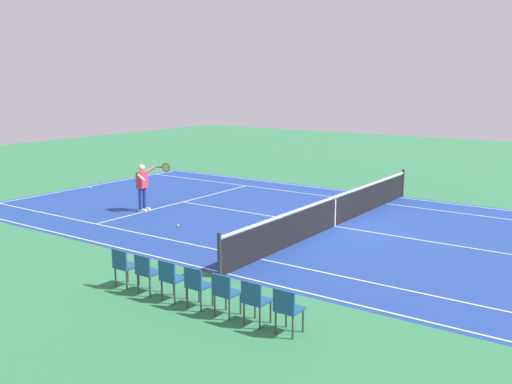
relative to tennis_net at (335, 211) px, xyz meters
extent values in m
plane|color=#2D7247|center=(0.00, 0.00, -0.49)|extent=(60.00, 60.00, 0.00)
cube|color=navy|center=(0.00, 0.00, -0.49)|extent=(24.20, 11.40, 0.00)
cube|color=white|center=(11.90, 0.00, -0.49)|extent=(0.05, 11.00, 0.01)
cube|color=white|center=(0.00, -5.50, -0.49)|extent=(23.80, 0.05, 0.01)
cube|color=white|center=(0.00, 5.50, -0.49)|extent=(23.80, 0.05, 0.01)
cube|color=white|center=(0.00, -4.11, -0.49)|extent=(23.80, 0.05, 0.01)
cube|color=white|center=(0.00, 4.11, -0.49)|extent=(23.80, 0.05, 0.01)
cube|color=white|center=(6.40, 0.00, -0.49)|extent=(0.05, 8.22, 0.01)
cube|color=white|center=(0.00, 0.00, -0.49)|extent=(12.80, 0.05, 0.01)
cube|color=white|center=(11.75, 0.00, -0.49)|extent=(0.30, 0.05, 0.01)
cylinder|color=#2D2D33|center=(0.00, -5.80, 0.05)|extent=(0.10, 0.10, 1.08)
cylinder|color=#2D2D33|center=(0.00, 5.80, 0.05)|extent=(0.10, 0.10, 1.08)
cube|color=black|center=(0.00, 0.00, -0.05)|extent=(0.02, 11.60, 0.88)
cube|color=white|center=(0.00, 0.00, 0.46)|extent=(0.04, 11.60, 0.06)
cube|color=white|center=(0.00, 0.00, -0.05)|extent=(0.04, 0.06, 0.88)
cylinder|color=navy|center=(6.52, 2.02, -0.04)|extent=(0.15, 0.15, 0.74)
cube|color=white|center=(6.46, 2.01, -0.45)|extent=(0.30, 0.17, 0.09)
cylinder|color=navy|center=(6.57, 1.79, -0.04)|extent=(0.15, 0.15, 0.74)
cube|color=white|center=(6.51, 1.77, -0.45)|extent=(0.30, 0.17, 0.09)
cube|color=#E03342|center=(6.54, 1.90, 0.61)|extent=(0.31, 0.42, 0.56)
sphere|color=beige|center=(6.54, 1.90, 1.04)|extent=(0.23, 0.23, 0.23)
cylinder|color=beige|center=(6.31, 2.14, 0.74)|extent=(0.42, 0.14, 0.26)
cylinder|color=beige|center=(6.43, 1.59, 0.94)|extent=(0.40, 0.29, 0.30)
cylinder|color=#232326|center=(6.14, 1.47, 1.05)|extent=(0.28, 0.09, 0.04)
torus|color=#232326|center=(5.85, 1.41, 1.05)|extent=(0.31, 0.09, 0.31)
cylinder|color=#C6D84C|center=(5.85, 1.41, 1.05)|extent=(0.27, 0.06, 0.27)
sphere|color=#CCE01E|center=(4.01, 2.86, -0.46)|extent=(0.07, 0.07, 0.07)
cylinder|color=#38383D|center=(-2.73, 7.25, -0.27)|extent=(0.04, 0.04, 0.44)
cylinder|color=#38383D|center=(-3.09, 7.25, -0.27)|extent=(0.04, 0.04, 0.44)
cylinder|color=#38383D|center=(-2.73, 7.61, -0.27)|extent=(0.04, 0.04, 0.44)
cylinder|color=#38383D|center=(-3.09, 7.61, -0.27)|extent=(0.04, 0.04, 0.44)
cube|color=navy|center=(-2.91, 7.43, -0.03)|extent=(0.44, 0.44, 0.04)
cube|color=navy|center=(-2.91, 7.63, 0.19)|extent=(0.44, 0.04, 0.40)
cylinder|color=#38383D|center=(-2.02, 7.25, -0.27)|extent=(0.04, 0.04, 0.44)
cylinder|color=#38383D|center=(-2.38, 7.25, -0.27)|extent=(0.04, 0.04, 0.44)
cylinder|color=#38383D|center=(-2.02, 7.61, -0.27)|extent=(0.04, 0.04, 0.44)
cylinder|color=#38383D|center=(-2.38, 7.61, -0.27)|extent=(0.04, 0.04, 0.44)
cube|color=navy|center=(-2.20, 7.43, -0.03)|extent=(0.44, 0.44, 0.04)
cube|color=navy|center=(-2.20, 7.63, 0.19)|extent=(0.44, 0.04, 0.40)
cylinder|color=#38383D|center=(-1.32, 7.25, -0.27)|extent=(0.04, 0.04, 0.44)
cylinder|color=#38383D|center=(-1.68, 7.25, -0.27)|extent=(0.04, 0.04, 0.44)
cylinder|color=#38383D|center=(-1.32, 7.61, -0.27)|extent=(0.04, 0.04, 0.44)
cylinder|color=#38383D|center=(-1.68, 7.61, -0.27)|extent=(0.04, 0.04, 0.44)
cube|color=navy|center=(-1.50, 7.43, -0.03)|extent=(0.44, 0.44, 0.04)
cube|color=navy|center=(-1.50, 7.63, 0.19)|extent=(0.44, 0.04, 0.40)
cylinder|color=#38383D|center=(-0.61, 7.25, -0.27)|extent=(0.04, 0.04, 0.44)
cylinder|color=#38383D|center=(-0.97, 7.25, -0.27)|extent=(0.04, 0.04, 0.44)
cylinder|color=#38383D|center=(-0.61, 7.61, -0.27)|extent=(0.04, 0.04, 0.44)
cylinder|color=#38383D|center=(-0.97, 7.61, -0.27)|extent=(0.04, 0.04, 0.44)
cube|color=navy|center=(-0.79, 7.43, -0.03)|extent=(0.44, 0.44, 0.04)
cube|color=navy|center=(-0.79, 7.63, 0.19)|extent=(0.44, 0.04, 0.40)
cylinder|color=#38383D|center=(0.10, 7.25, -0.27)|extent=(0.04, 0.04, 0.44)
cylinder|color=#38383D|center=(-0.26, 7.25, -0.27)|extent=(0.04, 0.04, 0.44)
cylinder|color=#38383D|center=(0.10, 7.61, -0.27)|extent=(0.04, 0.04, 0.44)
cylinder|color=#38383D|center=(-0.26, 7.61, -0.27)|extent=(0.04, 0.04, 0.44)
cube|color=navy|center=(-0.08, 7.43, -0.03)|extent=(0.44, 0.44, 0.04)
cube|color=navy|center=(-0.08, 7.63, 0.19)|extent=(0.44, 0.04, 0.40)
cylinder|color=#38383D|center=(0.80, 7.25, -0.27)|extent=(0.04, 0.04, 0.44)
cylinder|color=#38383D|center=(0.44, 7.25, -0.27)|extent=(0.04, 0.04, 0.44)
cylinder|color=#38383D|center=(0.80, 7.61, -0.27)|extent=(0.04, 0.04, 0.44)
cylinder|color=#38383D|center=(0.44, 7.61, -0.27)|extent=(0.04, 0.04, 0.44)
cube|color=navy|center=(0.62, 7.43, -0.03)|extent=(0.44, 0.44, 0.04)
cube|color=navy|center=(0.62, 7.63, 0.19)|extent=(0.44, 0.04, 0.40)
cylinder|color=#38383D|center=(1.51, 7.25, -0.27)|extent=(0.04, 0.04, 0.44)
cylinder|color=#38383D|center=(1.15, 7.25, -0.27)|extent=(0.04, 0.04, 0.44)
cylinder|color=#38383D|center=(1.51, 7.61, -0.27)|extent=(0.04, 0.04, 0.44)
cylinder|color=#38383D|center=(1.15, 7.61, -0.27)|extent=(0.04, 0.04, 0.44)
cube|color=navy|center=(1.33, 7.43, -0.03)|extent=(0.44, 0.44, 0.04)
cube|color=navy|center=(1.33, 7.63, 0.19)|extent=(0.44, 0.04, 0.40)
camera|label=1|loc=(-7.99, 15.76, 4.03)|focal=40.25mm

